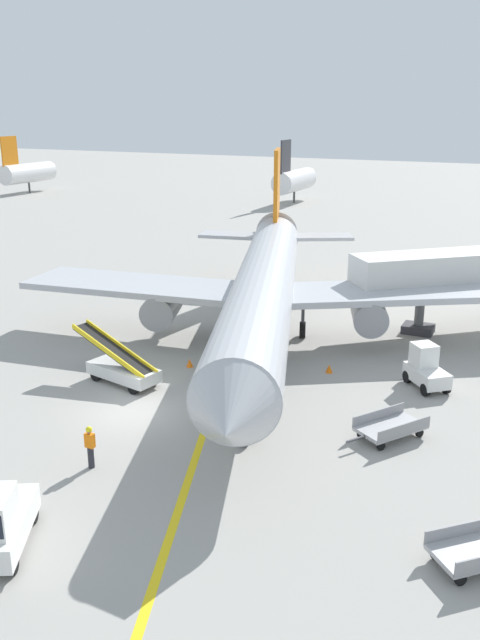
{
  "coord_description": "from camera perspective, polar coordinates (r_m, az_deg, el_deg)",
  "views": [
    {
      "loc": [
        15.95,
        -22.39,
        12.98
      ],
      "look_at": [
        1.78,
        7.2,
        2.5
      ],
      "focal_mm": 37.52,
      "sensor_mm": 36.0,
      "label": 1
    }
  ],
  "objects": [
    {
      "name": "belt_loader_forward_hold",
      "position": [
        33.36,
        -10.06,
        -4.03
      ],
      "size": [
        5.16,
        2.24,
        2.59
      ],
      "color": "silver",
      "rests_on": "ground"
    },
    {
      "name": "taxi_line_yellow",
      "position": [
        33.46,
        -1.63,
        -5.11
      ],
      "size": [
        27.47,
        75.34,
        0.01
      ],
      "primitive_type": "cube",
      "rotation": [
        0.0,
        0.0,
        0.35
      ],
      "color": "yellow",
      "rests_on": "ground"
    },
    {
      "name": "distant_aircraft_far_left",
      "position": [
        112.46,
        -17.69,
        11.93
      ],
      "size": [
        3.0,
        10.1,
        8.8
      ],
      "color": "silver",
      "rests_on": "ground"
    },
    {
      "name": "safety_cone_nose_left",
      "position": [
        35.09,
        -4.32,
        -3.66
      ],
      "size": [
        0.36,
        0.36,
        0.44
      ],
      "primitive_type": "cone",
      "color": "orange",
      "rests_on": "ground"
    },
    {
      "name": "jet_bridge",
      "position": [
        42.36,
        19.0,
        3.87
      ],
      "size": [
        11.29,
        10.25,
        4.85
      ],
      "color": "silver",
      "rests_on": "ground"
    },
    {
      "name": "ground_crew_marshaller",
      "position": [
        26.0,
        -12.66,
        -10.41
      ],
      "size": [
        0.36,
        0.24,
        1.7
      ],
      "color": "#26262D",
      "rests_on": "ground"
    },
    {
      "name": "distant_aircraft_mid_left",
      "position": [
        96.06,
        4.64,
        11.83
      ],
      "size": [
        3.0,
        10.1,
        8.8
      ],
      "color": "silver",
      "rests_on": "ground"
    },
    {
      "name": "ground_plane",
      "position": [
        30.4,
        -9.0,
        -7.8
      ],
      "size": [
        300.0,
        300.0,
        0.0
      ],
      "primitive_type": "plane",
      "color": "#9E9B93"
    },
    {
      "name": "airliner",
      "position": [
        37.32,
        2.08,
        2.86
      ],
      "size": [
        27.51,
        34.19,
        10.1
      ],
      "color": "#B2B5BA",
      "rests_on": "ground"
    },
    {
      "name": "baggage_tug_near_wing",
      "position": [
        33.56,
        15.56,
        -4.02
      ],
      "size": [
        2.56,
        2.66,
        2.1
      ],
      "color": "silver",
      "rests_on": "ground"
    },
    {
      "name": "safety_cone_nose_right",
      "position": [
        34.55,
        7.61,
        -4.12
      ],
      "size": [
        0.36,
        0.36,
        0.44
      ],
      "primitive_type": "cone",
      "color": "orange",
      "rests_on": "ground"
    },
    {
      "name": "baggage_cart_empty_trailing",
      "position": [
        28.39,
        12.72,
        -8.9
      ],
      "size": [
        2.84,
        3.58,
        0.94
      ],
      "color": "#A5A5A8",
      "rests_on": "ground"
    },
    {
      "name": "baggage_cart_loaded",
      "position": [
        22.05,
        19.76,
        -18.04
      ],
      "size": [
        3.27,
        3.18,
        0.94
      ],
      "color": "#A5A5A8",
      "rests_on": "ground"
    }
  ]
}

